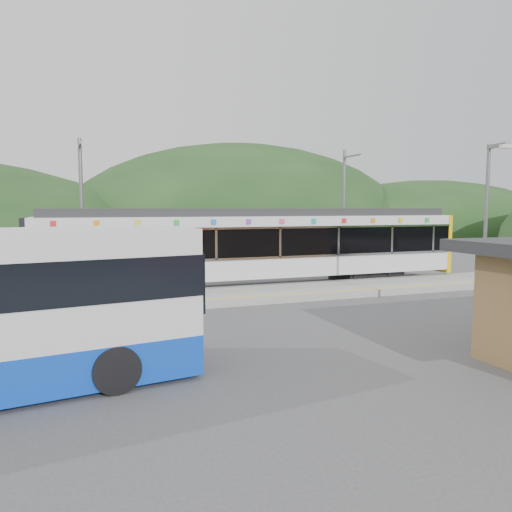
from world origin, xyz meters
name	(u,v)px	position (x,y,z in m)	size (l,w,h in m)	color
ground	(294,313)	(0.00, 0.00, 0.00)	(120.00, 120.00, 0.00)	#4C4C4F
hills	(362,283)	(6.19, 5.29, 0.00)	(146.00, 149.00, 26.00)	#1E3D19
platform	(261,294)	(0.00, 3.30, 0.15)	(26.00, 3.20, 0.30)	#9E9E99
yellow_line	(273,295)	(0.00, 2.00, 0.30)	(26.00, 0.10, 0.01)	yellow
train	(259,244)	(0.88, 6.00, 2.06)	(20.44, 3.01, 3.74)	black
catenary_mast_west	(82,211)	(-7.00, 8.56, 3.65)	(0.18, 1.80, 7.00)	slate
catenary_mast_east	(344,210)	(7.00, 8.56, 3.65)	(0.18, 1.80, 7.00)	slate
lamp_post	(489,216)	(5.53, -3.38, 3.51)	(0.38, 1.07, 5.88)	slate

